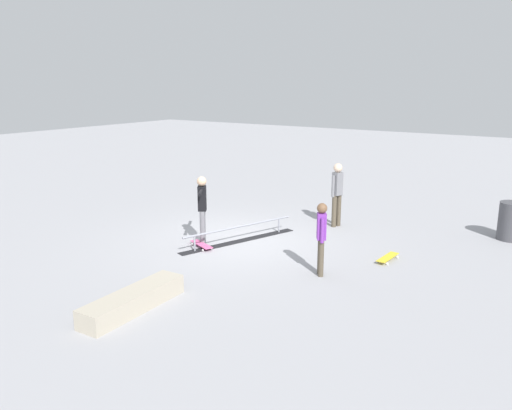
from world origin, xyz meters
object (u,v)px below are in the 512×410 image
skate_ledge (133,301)px  skateboard_main (201,244)px  grind_rail (239,235)px  trash_bin (512,221)px  bystander_purple_shirt (321,235)px  skater_main (202,205)px  loose_skateboard_yellow (388,257)px  bystander_grey_shirt (337,191)px

skate_ledge → skateboard_main: (-3.33, -1.22, -0.10)m
grind_rail → trash_bin: (-3.90, 5.59, 0.30)m
skate_ledge → bystander_purple_shirt: bystander_purple_shirt is taller
grind_rail → bystander_purple_shirt: (0.93, 2.70, 0.68)m
grind_rail → skater_main: bearing=-23.2°
skater_main → trash_bin: skater_main is taller
bystander_purple_shirt → loose_skateboard_yellow: bystander_purple_shirt is taller
skater_main → loose_skateboard_yellow: skater_main is taller
grind_rail → trash_bin: trash_bin is taller
grind_rail → trash_bin: bearing=144.1°
bystander_grey_shirt → skate_ledge: bearing=-166.2°
skateboard_main → loose_skateboard_yellow: same height
bystander_grey_shirt → skater_main: bearing=167.6°
skater_main → trash_bin: 7.72m
skate_ledge → skateboard_main: size_ratio=2.61×
grind_rail → loose_skateboard_yellow: grind_rail is taller
grind_rail → skate_ledge: bearing=29.1°
grind_rail → skater_main: size_ratio=1.94×
loose_skateboard_yellow → trash_bin: bearing=-28.1°
skate_ledge → bystander_purple_shirt: (-3.30, 1.96, 0.69)m
grind_rail → bystander_purple_shirt: size_ratio=2.14×
bystander_grey_shirt → loose_skateboard_yellow: bystander_grey_shirt is taller
skater_main → bystander_purple_shirt: (0.26, 3.31, -0.12)m
bystander_purple_shirt → grind_rail: bearing=-141.9°
loose_skateboard_yellow → bystander_grey_shirt: bearing=52.5°
skate_ledge → loose_skateboard_yellow: 5.67m
skate_ledge → trash_bin: (-8.13, 4.85, 0.31)m
bystander_purple_shirt → loose_skateboard_yellow: bearing=118.9°
bystander_purple_shirt → trash_bin: bystander_purple_shirt is taller
grind_rail → bystander_purple_shirt: bystander_purple_shirt is taller
grind_rail → skater_main: 1.21m
skater_main → skateboard_main: 0.94m
skate_ledge → loose_skateboard_yellow: skate_ledge is taller
skate_ledge → bystander_purple_shirt: 3.90m
skate_ledge → loose_skateboard_yellow: (-4.91, 2.82, -0.10)m
skateboard_main → bystander_grey_shirt: size_ratio=0.47×
grind_rail → skate_ledge: (4.22, 0.74, -0.00)m
skateboard_main → loose_skateboard_yellow: size_ratio=1.00×
skate_ledge → skater_main: size_ratio=1.27×
grind_rail → loose_skateboard_yellow: (-0.69, 3.57, -0.10)m
bystander_grey_shirt → loose_skateboard_yellow: (1.90, 2.15, -0.91)m
loose_skateboard_yellow → skater_main: bearing=112.1°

